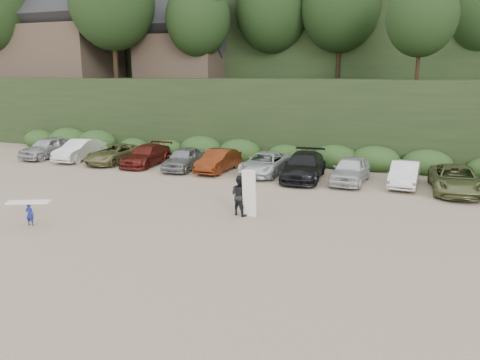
% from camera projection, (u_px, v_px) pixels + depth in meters
% --- Properties ---
extents(ground, '(120.00, 120.00, 0.00)m').
position_uv_depth(ground, '(178.00, 218.00, 21.53)').
color(ground, tan).
rests_on(ground, ground).
extents(hillside_backdrop, '(90.00, 41.50, 28.00)m').
position_uv_depth(hillside_backdrop, '(327.00, 29.00, 51.80)').
color(hillside_backdrop, black).
rests_on(hillside_backdrop, ground).
extents(parked_cars, '(40.08, 6.13, 1.65)m').
position_uv_depth(parked_cars, '(282.00, 165.00, 29.77)').
color(parked_cars, '#B0AFB4').
rests_on(parked_cars, ground).
extents(child_surfer, '(1.86, 1.20, 1.09)m').
position_uv_depth(child_surfer, '(29.00, 209.00, 20.34)').
color(child_surfer, navy).
rests_on(child_surfer, ground).
extents(adult_surfer, '(1.40, 0.97, 2.24)m').
position_uv_depth(adult_surfer, '(241.00, 195.00, 21.75)').
color(adult_surfer, black).
rests_on(adult_surfer, ground).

